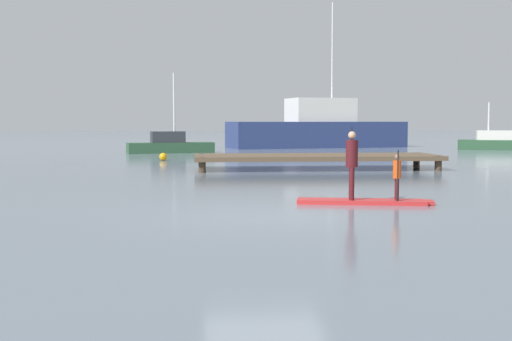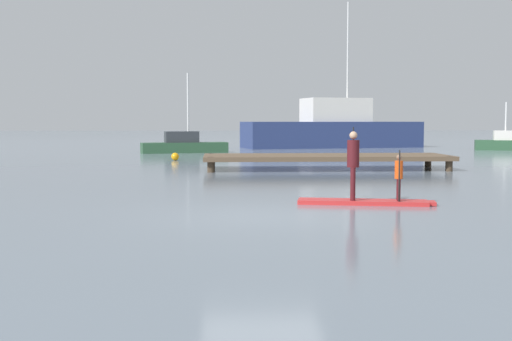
{
  "view_description": "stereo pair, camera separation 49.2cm",
  "coord_description": "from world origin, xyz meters",
  "px_view_note": "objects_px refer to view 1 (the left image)",
  "views": [
    {
      "loc": [
        -1.37,
        -13.34,
        1.99
      ],
      "look_at": [
        -0.04,
        1.53,
        0.85
      ],
      "focal_mm": 45.81,
      "sensor_mm": 36.0,
      "label": 1
    },
    {
      "loc": [
        -0.88,
        -13.38,
        1.99
      ],
      "look_at": [
        -0.04,
        1.53,
        0.85
      ],
      "focal_mm": 45.81,
      "sensor_mm": 36.0,
      "label": 2
    }
  ],
  "objects_px": {
    "paddleboard_near": "(364,202)",
    "motor_boat_small_navy": "(499,142)",
    "fishing_boat_white_large": "(317,129)",
    "mooring_buoy_near": "(163,157)",
    "paddler_child_solo": "(397,174)",
    "paddler_adult": "(352,160)",
    "fishing_boat_green_midground": "(170,145)"
  },
  "relations": [
    {
      "from": "paddler_adult",
      "to": "motor_boat_small_navy",
      "type": "distance_m",
      "value": 32.01
    },
    {
      "from": "paddler_child_solo",
      "to": "fishing_boat_white_large",
      "type": "relative_size",
      "value": 0.09
    },
    {
      "from": "paddler_adult",
      "to": "paddler_child_solo",
      "type": "distance_m",
      "value": 1.12
    },
    {
      "from": "mooring_buoy_near",
      "to": "fishing_boat_white_large",
      "type": "bearing_deg",
      "value": 55.24
    },
    {
      "from": "paddleboard_near",
      "to": "fishing_boat_white_large",
      "type": "relative_size",
      "value": 0.24
    },
    {
      "from": "paddleboard_near",
      "to": "fishing_boat_white_large",
      "type": "height_order",
      "value": "fishing_boat_white_large"
    },
    {
      "from": "paddleboard_near",
      "to": "fishing_boat_white_large",
      "type": "bearing_deg",
      "value": 81.44
    },
    {
      "from": "paddler_child_solo",
      "to": "fishing_boat_green_midground",
      "type": "xyz_separation_m",
      "value": [
        -6.41,
        25.41,
        -0.22
      ]
    },
    {
      "from": "fishing_boat_green_midground",
      "to": "motor_boat_small_navy",
      "type": "relative_size",
      "value": 1.0
    },
    {
      "from": "paddler_child_solo",
      "to": "mooring_buoy_near",
      "type": "bearing_deg",
      "value": 110.02
    },
    {
      "from": "motor_boat_small_navy",
      "to": "paddler_adult",
      "type": "bearing_deg",
      "value": -121.44
    },
    {
      "from": "paddler_adult",
      "to": "paddleboard_near",
      "type": "bearing_deg",
      "value": -12.4
    },
    {
      "from": "paddler_child_solo",
      "to": "fishing_boat_green_midground",
      "type": "distance_m",
      "value": 26.21
    },
    {
      "from": "paddler_adult",
      "to": "motor_boat_small_navy",
      "type": "xyz_separation_m",
      "value": [
        16.69,
        27.31,
        -0.52
      ]
    },
    {
      "from": "fishing_boat_green_midground",
      "to": "fishing_boat_white_large",
      "type": "bearing_deg",
      "value": 35.54
    },
    {
      "from": "fishing_boat_white_large",
      "to": "motor_boat_small_navy",
      "type": "bearing_deg",
      "value": -25.44
    },
    {
      "from": "paddler_adult",
      "to": "fishing_boat_green_midground",
      "type": "relative_size",
      "value": 0.32
    },
    {
      "from": "mooring_buoy_near",
      "to": "motor_boat_small_navy",
      "type": "bearing_deg",
      "value": 24.07
    },
    {
      "from": "paddleboard_near",
      "to": "mooring_buoy_near",
      "type": "bearing_deg",
      "value": 108.0
    },
    {
      "from": "paddleboard_near",
      "to": "paddler_child_solo",
      "type": "distance_m",
      "value": 1.01
    },
    {
      "from": "fishing_boat_green_midground",
      "to": "motor_boat_small_navy",
      "type": "bearing_deg",
      "value": 5.49
    },
    {
      "from": "fishing_boat_green_midground",
      "to": "mooring_buoy_near",
      "type": "relative_size",
      "value": 14.05
    },
    {
      "from": "paddleboard_near",
      "to": "motor_boat_small_navy",
      "type": "bearing_deg",
      "value": 59.08
    },
    {
      "from": "paddleboard_near",
      "to": "fishing_boat_green_midground",
      "type": "height_order",
      "value": "fishing_boat_green_midground"
    },
    {
      "from": "paddler_adult",
      "to": "mooring_buoy_near",
      "type": "height_order",
      "value": "paddler_adult"
    },
    {
      "from": "paddleboard_near",
      "to": "mooring_buoy_near",
      "type": "height_order",
      "value": "mooring_buoy_near"
    },
    {
      "from": "fishing_boat_green_midground",
      "to": "paddler_adult",
      "type": "bearing_deg",
      "value": -77.99
    },
    {
      "from": "paddler_child_solo",
      "to": "fishing_boat_white_large",
      "type": "distance_m",
      "value": 33.25
    },
    {
      "from": "fishing_boat_white_large",
      "to": "fishing_boat_green_midground",
      "type": "relative_size",
      "value": 2.51
    },
    {
      "from": "paddleboard_near",
      "to": "motor_boat_small_navy",
      "type": "height_order",
      "value": "motor_boat_small_navy"
    },
    {
      "from": "motor_boat_small_navy",
      "to": "mooring_buoy_near",
      "type": "bearing_deg",
      "value": -155.93
    },
    {
      "from": "fishing_boat_white_large",
      "to": "fishing_boat_green_midground",
      "type": "xyz_separation_m",
      "value": [
        -10.6,
        -7.57,
        -0.84
      ]
    }
  ]
}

